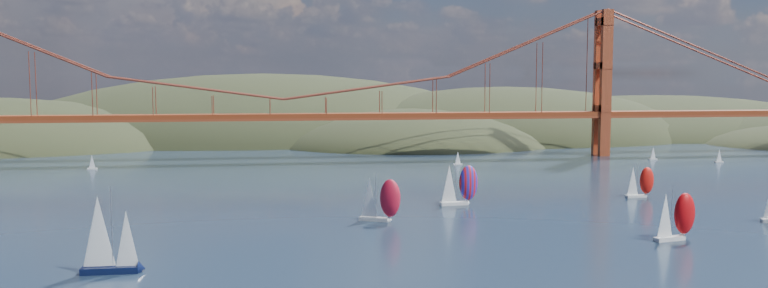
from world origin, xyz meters
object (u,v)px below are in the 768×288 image
racer_0 (379,198)px  racer_3 (640,181)px  sloop_navy (107,235)px  racer_rwb (458,184)px  racer_1 (675,215)px

racer_0 → racer_3: bearing=42.1°
sloop_navy → racer_rwb: size_ratio=1.28×
racer_0 → racer_3: (69.07, 20.87, -0.75)m
racer_3 → sloop_navy: bearing=-159.5°
racer_0 → racer_rwb: (21.25, 16.68, 0.20)m
racer_1 → racer_0: bearing=141.0°
racer_3 → racer_1: bearing=-114.8°
racer_3 → racer_rwb: (-47.82, -4.18, 0.95)m
racer_0 → racer_1: racer_0 is taller
sloop_navy → racer_1: sloop_navy is taller
racer_0 → racer_rwb: 27.02m
racer_0 → racer_1: (52.33, -25.87, -0.11)m
sloop_navy → racer_1: (99.99, 9.30, -1.27)m
racer_1 → racer_rwb: racer_rwb is taller
racer_0 → racer_3: size_ratio=1.18×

